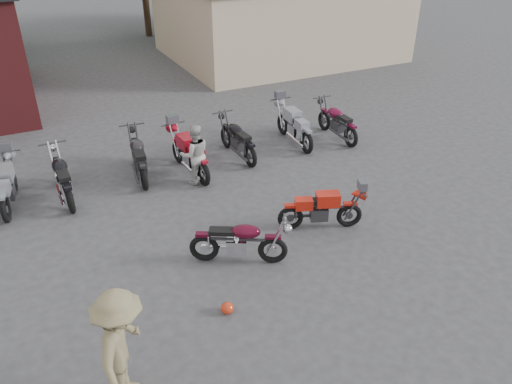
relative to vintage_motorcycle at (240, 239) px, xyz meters
name	(u,v)px	position (x,y,z in m)	size (l,w,h in m)	color
ground	(266,280)	(0.19, -0.76, -0.55)	(90.00, 90.00, 0.00)	#373739
stucco_building	(279,18)	(8.69, 14.24, 1.20)	(10.00, 8.00, 3.50)	tan
vintage_motorcycle	(240,239)	(0.00, 0.00, 0.00)	(1.91, 0.63, 1.11)	#48091A
sportbike	(322,207)	(2.15, 0.32, -0.02)	(1.83, 0.60, 1.06)	red
helmet	(227,308)	(-0.84, -1.24, -0.45)	(0.23, 0.23, 0.21)	red
person_light	(195,155)	(0.40, 3.58, 0.25)	(0.78, 0.61, 1.60)	#ACACA8
person_tan	(123,348)	(-2.81, -2.19, 0.41)	(1.25, 0.72, 1.93)	olive
row_bike_1	(7,184)	(-4.01, 4.50, 0.03)	(2.00, 0.66, 1.16)	gray
row_bike_2	(62,175)	(-2.78, 4.31, 0.06)	(2.13, 0.70, 1.24)	black
row_bike_3	(138,155)	(-0.81, 4.62, 0.07)	(2.14, 0.71, 1.24)	black
row_bike_4	(189,152)	(0.45, 4.18, 0.07)	(2.14, 0.70, 1.24)	#A30D1D
row_bike_5	(237,137)	(2.03, 4.56, 0.04)	(2.06, 0.68, 1.19)	black
row_bike_6	(294,124)	(3.97, 4.65, 0.07)	(2.15, 0.71, 1.25)	gray
row_bike_7	(337,120)	(5.36, 4.41, 0.03)	(2.03, 0.67, 1.18)	#5B0B28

